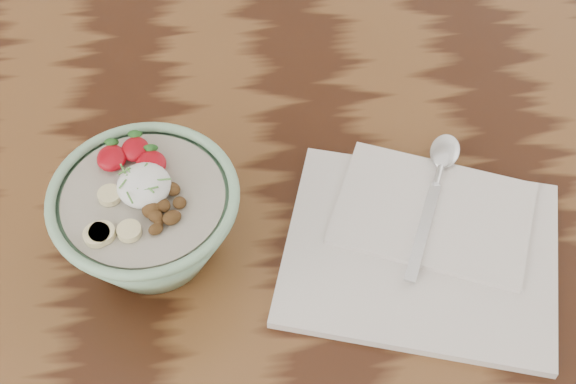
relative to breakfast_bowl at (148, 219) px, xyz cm
name	(u,v)px	position (x,y,z in cm)	size (l,w,h in cm)	color
table	(134,327)	(-3.65, -3.21, -15.25)	(160.00, 90.00, 75.00)	#34190D
breakfast_bowl	(148,219)	(0.00, 0.00, 0.00)	(17.55, 17.55, 11.75)	#88B790
napkin	(423,244)	(26.48, -2.02, -5.27)	(31.48, 28.06, 1.63)	silver
spoon	(440,170)	(29.65, 6.01, -3.91)	(9.57, 18.23, 0.99)	silver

